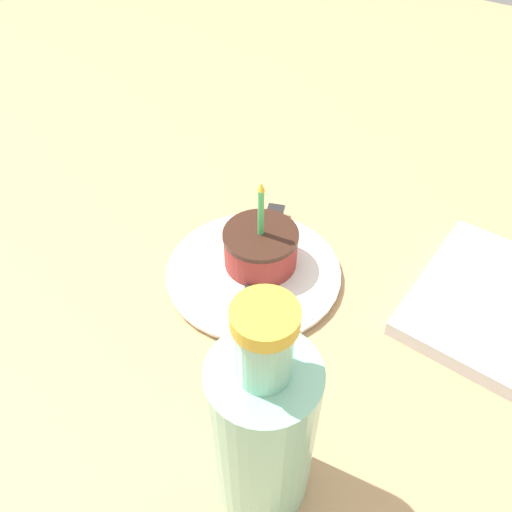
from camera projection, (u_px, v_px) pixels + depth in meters
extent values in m
cube|color=tan|center=(266.00, 273.00, 0.68)|extent=(2.40, 2.40, 0.04)
cylinder|color=white|center=(256.00, 273.00, 0.64)|extent=(0.21, 0.21, 0.01)
cylinder|color=white|center=(256.00, 272.00, 0.64)|extent=(0.22, 0.22, 0.00)
cylinder|color=#99332D|center=(263.00, 251.00, 0.63)|extent=(0.09, 0.09, 0.04)
cylinder|color=#381E14|center=(263.00, 236.00, 0.61)|extent=(0.09, 0.09, 0.01)
cylinder|color=#4CBF66|center=(264.00, 214.00, 0.59)|extent=(0.01, 0.01, 0.07)
cone|color=yellow|center=(264.00, 188.00, 0.56)|extent=(0.01, 0.01, 0.01)
cube|color=#262626|center=(258.00, 264.00, 0.64)|extent=(0.07, 0.15, 0.00)
cube|color=#262626|center=(274.00, 215.00, 0.71)|extent=(0.04, 0.05, 0.00)
cylinder|color=#8CD1B2|center=(263.00, 435.00, 0.40)|extent=(0.08, 0.08, 0.18)
cylinder|color=#8CD1B2|center=(264.00, 349.00, 0.31)|extent=(0.04, 0.04, 0.05)
cylinder|color=gold|center=(265.00, 318.00, 0.29)|extent=(0.04, 0.04, 0.01)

